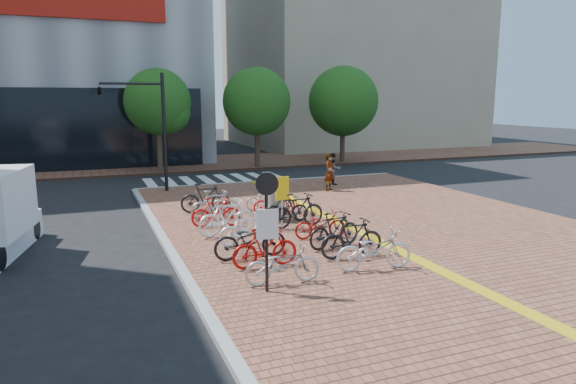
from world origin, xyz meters
name	(u,v)px	position (x,y,z in m)	size (l,w,h in m)	color
ground	(316,252)	(0.00, 0.00, 0.00)	(120.00, 120.00, 0.00)	black
sidewalk	(532,295)	(3.00, -5.00, 0.07)	(14.00, 34.00, 0.15)	brown
tactile_strip	(498,298)	(2.00, -5.00, 0.16)	(0.40, 34.00, 0.01)	gold
kerb_west	(229,351)	(-4.00, -5.00, 0.08)	(0.25, 34.00, 0.15)	gray
kerb_north	(272,182)	(3.00, 12.00, 0.08)	(14.00, 0.25, 0.15)	gray
far_sidewalk	(184,164)	(0.00, 21.00, 0.07)	(70.00, 8.00, 0.15)	brown
building_beige	(348,49)	(18.00, 32.00, 9.00)	(20.00, 18.00, 18.00)	gray
crosswalk	(217,180)	(0.50, 14.00, 0.01)	(7.50, 4.00, 0.01)	silver
street_trees	(273,103)	(5.04, 17.45, 4.10)	(16.20, 4.60, 6.35)	#38281E
bike_0	(282,264)	(-2.01, -2.46, 0.62)	(0.63, 1.79, 0.94)	#AFAFB4
bike_1	(265,248)	(-2.00, -1.19, 0.67)	(0.49, 1.73, 1.04)	#A4100B
bike_2	(250,239)	(-2.11, -0.33, 0.68)	(0.70, 2.01, 1.06)	black
bike_3	(246,229)	(-1.86, 0.85, 0.64)	(0.46, 1.64, 0.99)	white
bike_4	(227,217)	(-2.07, 2.18, 0.74)	(0.55, 1.95, 1.17)	white
bike_5	(216,212)	(-2.14, 3.35, 0.65)	(0.47, 1.66, 1.00)	#BB0D0D
bike_6	(215,205)	(-1.91, 4.46, 0.68)	(0.50, 1.76, 1.06)	#A7A7AB
bike_7	(205,198)	(-1.99, 5.65, 0.71)	(0.52, 1.86, 1.12)	black
bike_8	(374,250)	(0.48, -2.38, 0.68)	(0.70, 2.00, 1.05)	silver
bike_9	(352,238)	(0.44, -1.30, 0.70)	(0.52, 1.83, 1.10)	black
bike_10	(335,230)	(0.44, -0.28, 0.68)	(0.50, 1.77, 1.06)	black
bike_11	(320,225)	(0.49, 0.78, 0.58)	(0.57, 1.64, 0.86)	#A5100B
bike_12	(297,210)	(0.35, 2.28, 0.74)	(0.55, 1.96, 1.18)	black
bike_13	(287,209)	(0.32, 3.18, 0.62)	(0.44, 1.55, 0.93)	black
bike_14	(274,203)	(0.37, 4.53, 0.57)	(0.56, 1.60, 0.84)	#B10F0C
bike_15	(265,199)	(0.28, 5.40, 0.57)	(0.56, 1.59, 0.84)	#A5A5A9
pedestrian_a	(330,172)	(4.42, 8.13, 1.01)	(0.63, 0.41, 1.72)	gray
pedestrian_b	(333,169)	(5.26, 9.41, 0.94)	(0.76, 0.60, 1.57)	#4B4D5F
utility_box	(274,202)	(0.01, 3.57, 0.81)	(0.60, 0.44, 1.31)	#ADACB1
yellow_sign	(282,193)	(-0.22, 2.20, 1.37)	(0.48, 0.14, 1.76)	#B7B7BC
notice_sign	(267,218)	(-2.51, -2.81, 1.85)	(0.49, 0.17, 2.70)	black
traffic_light_pole	(135,110)	(-3.88, 10.95, 3.86)	(2.89, 1.11, 5.38)	black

